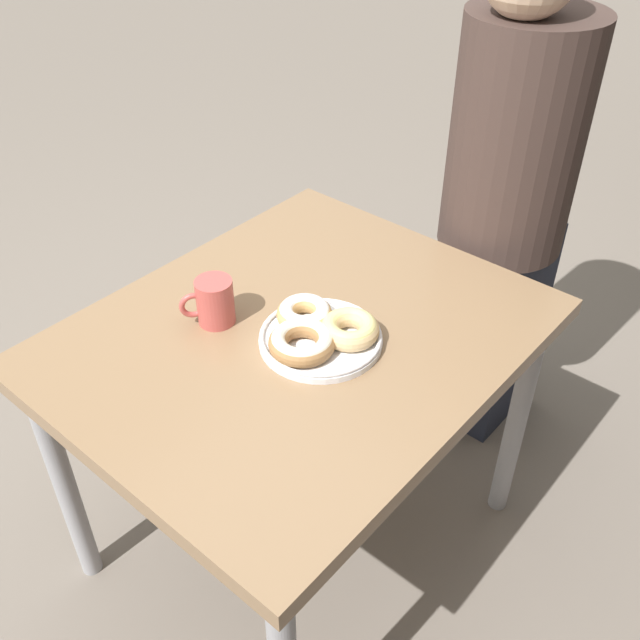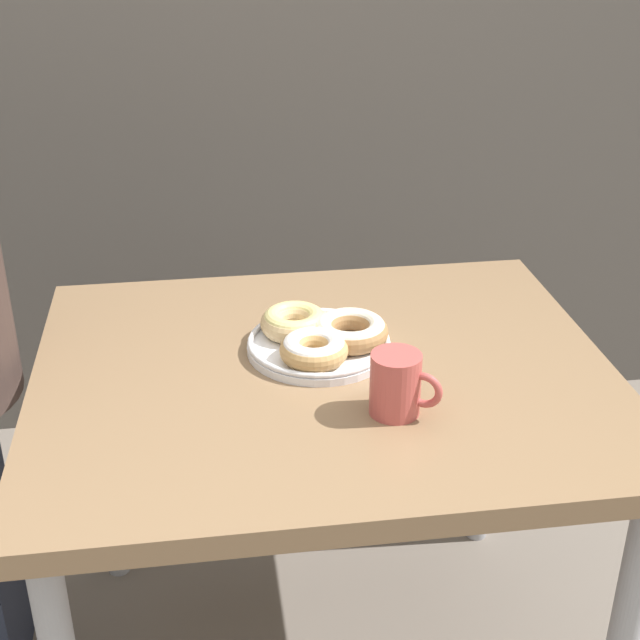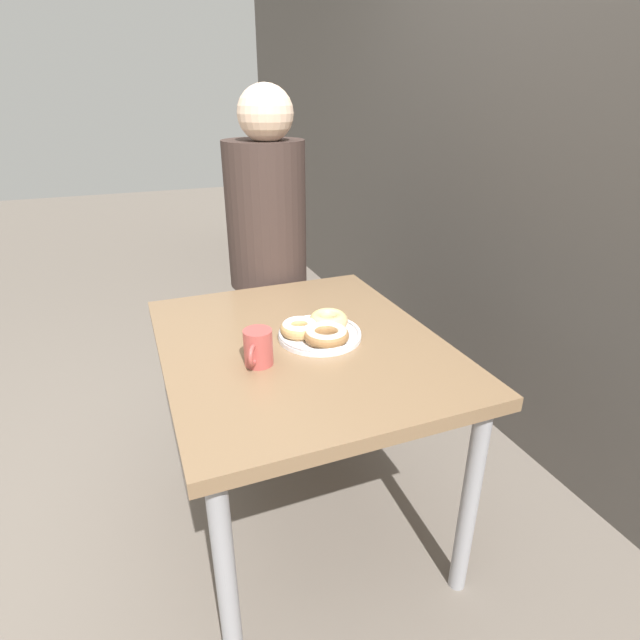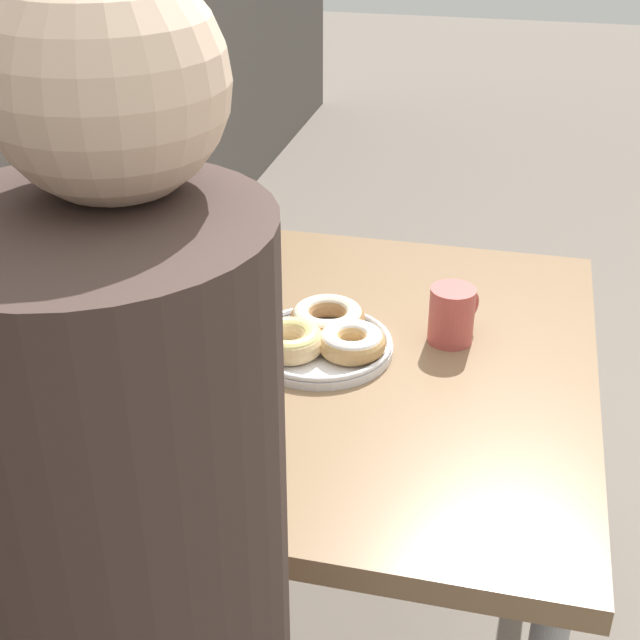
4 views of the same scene
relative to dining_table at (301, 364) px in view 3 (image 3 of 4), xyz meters
name	(u,v)px [view 3 (image 3 of 4)]	position (x,y,z in m)	size (l,w,h in m)	color
ground_plane	(275,524)	(0.00, -0.11, -0.62)	(14.00, 14.00, 0.00)	#70665B
wall_back	(597,123)	(0.00, 1.02, 0.68)	(8.00, 0.05, 2.60)	#56514C
dining_table	(301,364)	(0.00, 0.00, 0.00)	(0.98, 0.81, 0.71)	#846647
donut_plate	(319,330)	(0.00, 0.06, 0.11)	(0.27, 0.26, 0.06)	white
coffee_mug	(258,347)	(0.09, -0.15, 0.13)	(0.11, 0.08, 0.10)	#B74C47
person_figure	(267,257)	(-0.70, 0.10, 0.13)	(0.37, 0.32, 1.42)	#232838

